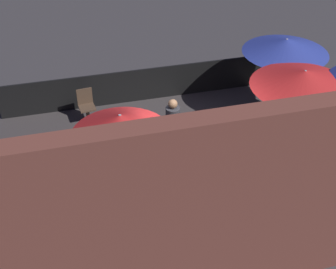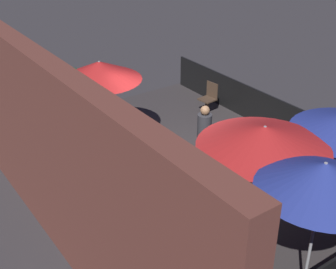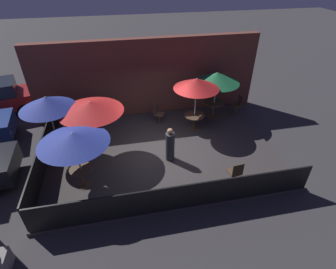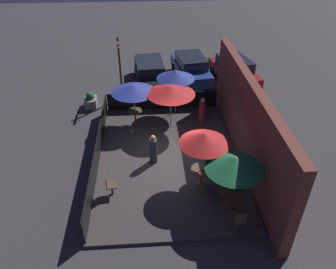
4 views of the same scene
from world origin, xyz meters
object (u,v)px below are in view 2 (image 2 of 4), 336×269
object	(u,v)px
patio_umbrella_0	(44,71)
patio_chair_2	(102,176)
patio_chair_0	(209,97)
patio_umbrella_3	(264,137)
dining_table_2	(104,134)
dining_table_0	(50,123)
patio_umbrella_2	(100,71)
patron_1	(204,135)
patio_umbrella_4	(323,177)
patio_chair_1	(32,110)
patron_0	(201,253)

from	to	relation	value
patio_umbrella_0	patio_chair_2	size ratio (longest dim) A/B	2.44
patio_chair_0	patio_chair_2	size ratio (longest dim) A/B	1.00
patio_umbrella_3	dining_table_2	distance (m)	4.47
dining_table_0	patio_chair_0	bearing A→B (deg)	-100.57
patio_umbrella_2	patron_1	distance (m)	2.81
patio_chair_2	patio_umbrella_4	bearing A→B (deg)	-131.36
patio_umbrella_4	patio_chair_0	xyz separation A→B (m)	(5.97, -2.98, -1.67)
patio_umbrella_2	dining_table_2	bearing A→B (deg)	-135.00
patio_chair_2	patio_chair_1	bearing A→B (deg)	30.39
patron_0	patio_umbrella_4	bearing A→B (deg)	46.70
patron_0	patio_chair_1	bearing A→B (deg)	178.11
patio_chair_2	patio_umbrella_2	bearing A→B (deg)	0.00
patio_umbrella_4	patio_chair_0	distance (m)	6.88
patio_chair_1	patron_0	size ratio (longest dim) A/B	0.70
patio_chair_1	patio_umbrella_4	bearing A→B (deg)	8.94
dining_table_2	patron_0	bearing A→B (deg)	171.04
patio_umbrella_4	patio_chair_1	world-z (taller)	patio_umbrella_4
patio_umbrella_3	patio_chair_1	distance (m)	6.93
dining_table_0	patio_chair_0	xyz separation A→B (m)	(-0.82, -4.37, -0.13)
patio_umbrella_2	patio_chair_0	world-z (taller)	patio_umbrella_2
patio_umbrella_3	patron_1	size ratio (longest dim) A/B	1.68
patio_umbrella_3	patio_chair_2	distance (m)	3.54
dining_table_2	patron_0	distance (m)	4.58
patio_chair_2	patron_1	xyz separation A→B (m)	(-0.02, -2.68, 0.13)
patio_umbrella_0	patio_umbrella_2	xyz separation A→B (m)	(-1.19, -0.84, 0.18)
patio_umbrella_0	patio_chair_0	world-z (taller)	patio_umbrella_0
patio_umbrella_4	patio_chair_1	bearing A→B (deg)	10.01
patron_0	dining_table_0	bearing A→B (deg)	178.14
patron_0	patio_chair_2	bearing A→B (deg)	179.25
patio_umbrella_0	patron_0	distance (m)	5.88
dining_table_2	patio_chair_2	world-z (taller)	patio_chair_2
patio_chair_1	patron_1	bearing A→B (deg)	33.81
patio_umbrella_3	dining_table_2	world-z (taller)	patio_umbrella_3
patio_umbrella_3	patio_chair_2	world-z (taller)	patio_umbrella_3
dining_table_2	patio_chair_1	bearing A→B (deg)	19.73
patio_umbrella_0	patio_chair_0	xyz separation A→B (m)	(-0.82, -4.37, -1.48)
dining_table_0	patron_0	distance (m)	5.72
patio_umbrella_2	patio_umbrella_0	bearing A→B (deg)	35.10
patio_chair_2	dining_table_0	bearing A→B (deg)	30.05
patron_1	patio_umbrella_0	bearing A→B (deg)	150.16
patio_chair_0	patron_0	world-z (taller)	patron_0
patio_umbrella_0	patio_umbrella_2	bearing A→B (deg)	-144.90
patio_umbrella_0	patio_umbrella_3	size ratio (longest dim) A/B	0.96
patron_0	patron_1	world-z (taller)	patron_1
patio_umbrella_3	patron_1	distance (m)	3.15
patio_umbrella_0	patio_umbrella_4	distance (m)	6.93
patio_umbrella_2	patron_0	world-z (taller)	patio_umbrella_2
patio_umbrella_4	dining_table_0	distance (m)	7.10
patio_chair_1	patron_1	xyz separation A→B (m)	(-3.87, -2.70, 0.10)
patio_umbrella_2	dining_table_2	distance (m)	1.59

